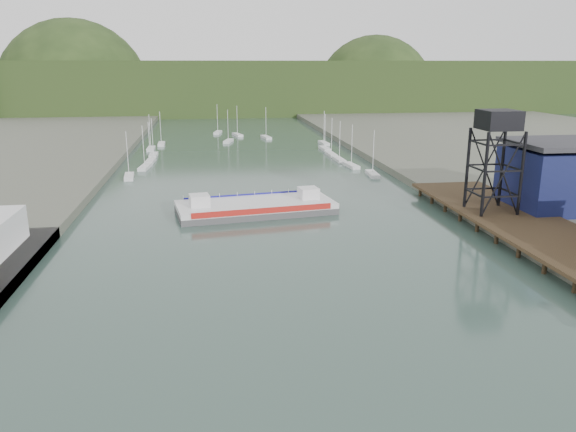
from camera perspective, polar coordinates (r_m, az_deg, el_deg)
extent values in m
cube|color=black|center=(86.31, 24.92, -1.80)|extent=(14.00, 70.00, 0.50)
cylinder|color=black|center=(83.55, 21.37, -2.73)|extent=(0.60, 0.60, 2.20)
cylinder|color=black|center=(90.66, 19.37, 3.95)|extent=(0.50, 0.50, 13.00)
cylinder|color=black|center=(93.56, 22.65, 3.96)|extent=(0.50, 0.50, 13.00)
cylinder|color=black|center=(95.93, 17.76, 4.67)|extent=(0.50, 0.50, 13.00)
cylinder|color=black|center=(98.67, 20.91, 4.67)|extent=(0.50, 0.50, 13.00)
cube|color=black|center=(93.59, 20.63, 9.13)|extent=(5.50, 5.50, 3.00)
cube|color=#0C1237|center=(104.51, 26.86, 3.42)|extent=(20.00, 14.00, 10.00)
cube|color=#2D2D33|center=(103.62, 27.25, 6.61)|extent=(20.50, 14.50, 0.80)
cube|color=silver|center=(131.46, -15.84, 3.86)|extent=(2.67, 7.65, 0.90)
cube|color=silver|center=(142.30, -14.35, 4.81)|extent=(2.81, 7.67, 0.90)
cube|color=silver|center=(150.93, -13.79, 5.42)|extent=(2.35, 7.59, 0.90)
cube|color=silver|center=(160.68, -13.50, 6.02)|extent=(2.01, 7.50, 0.90)
cube|color=silver|center=(172.91, -13.75, 6.64)|extent=(2.00, 7.50, 0.90)
cube|color=silver|center=(182.40, -12.74, 7.14)|extent=(2.16, 7.54, 0.90)
cube|color=silver|center=(130.78, 8.58, 4.22)|extent=(2.53, 7.62, 0.90)
cube|color=silver|center=(141.09, 6.44, 5.10)|extent=(2.76, 7.67, 0.90)
cube|color=silver|center=(149.25, 5.23, 5.69)|extent=(2.22, 7.56, 0.90)
cube|color=silver|center=(157.86, 4.42, 6.24)|extent=(2.18, 7.54, 0.90)
cube|color=silver|center=(168.66, 3.75, 6.84)|extent=(2.46, 7.61, 0.90)
cube|color=silver|center=(180.34, 3.66, 7.39)|extent=(2.48, 7.61, 0.90)
cube|color=silver|center=(185.70, -6.08, 7.57)|extent=(3.78, 7.76, 0.90)
cube|color=silver|center=(194.50, -2.24, 7.99)|extent=(3.31, 7.74, 0.90)
cube|color=silver|center=(201.71, -5.16, 8.21)|extent=(3.76, 7.76, 0.90)
cube|color=silver|center=(209.42, -7.14, 8.41)|extent=(3.40, 7.74, 0.90)
cube|color=black|center=(324.32, -6.53, 12.92)|extent=(500.00, 120.00, 28.00)
sphere|color=black|center=(331.96, -20.72, 11.41)|extent=(80.00, 80.00, 80.00)
sphere|color=black|center=(348.94, 8.73, 12.02)|extent=(70.00, 70.00, 70.00)
cube|color=#48474A|center=(97.35, -3.30, 0.64)|extent=(28.08, 14.62, 1.07)
cube|color=silver|center=(97.11, -3.31, 1.19)|extent=(28.08, 14.62, 0.86)
cube|color=#B41B14|center=(91.97, -2.53, 0.53)|extent=(23.32, 3.71, 0.96)
cube|color=navy|center=(102.18, -4.02, 2.01)|extent=(23.32, 3.71, 0.96)
cube|color=silver|center=(95.11, -8.98, 1.52)|extent=(3.66, 3.66, 2.14)
cube|color=silver|center=(99.40, 2.09, 2.30)|extent=(3.66, 3.66, 2.14)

